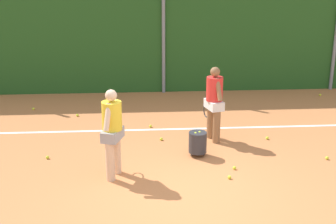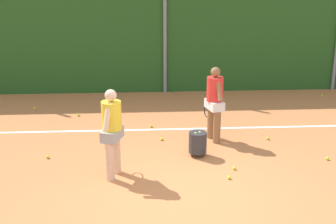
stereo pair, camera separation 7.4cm
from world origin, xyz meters
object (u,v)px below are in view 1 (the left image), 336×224
Objects in this scene: tennis_ball_7 at (151,126)px; tennis_ball_8 at (77,115)px; tennis_ball_9 at (33,109)px; tennis_ball_5 at (320,95)px; ball_hopper at (198,142)px; tennis_ball_1 at (216,99)px; tennis_ball_11 at (161,139)px; tennis_ball_12 at (267,138)px; tennis_ball_0 at (327,158)px; player_midcourt at (214,100)px; tennis_ball_6 at (47,157)px; player_foreground_near at (112,129)px; tennis_ball_2 at (234,168)px; tennis_ball_4 at (230,177)px.

tennis_ball_7 and tennis_ball_8 have the same top height.
tennis_ball_5 is at bearing 5.48° from tennis_ball_9.
tennis_ball_1 is at bearing 75.29° from ball_hopper.
tennis_ball_12 is at bearing -2.33° from tennis_ball_11.
ball_hopper reaches higher than tennis_ball_0.
tennis_ball_12 is (1.19, -0.06, -0.88)m from player_midcourt.
tennis_ball_0 is at bearing -4.22° from tennis_ball_6.
tennis_ball_1 is 1.00× the size of tennis_ball_11.
tennis_ball_6 is at bearing 87.47° from player_midcourt.
tennis_ball_11 is at bearing 158.91° from tennis_ball_0.
tennis_ball_12 is at bearing -45.50° from player_foreground_near.
tennis_ball_0 and tennis_ball_2 have the same top height.
tennis_ball_4 is 6.13m from tennis_ball_9.
tennis_ball_5 is 5.46m from tennis_ball_7.
tennis_ball_12 is at bearing 127.89° from tennis_ball_0.
tennis_ball_11 is at bearing 177.67° from tennis_ball_12.
player_foreground_near is 24.83× the size of tennis_ball_9.
tennis_ball_6 is 2.45m from tennis_ball_11.
tennis_ball_6 is 3.33m from tennis_ball_9.
tennis_ball_6 is 1.00× the size of tennis_ball_11.
tennis_ball_11 is at bearing -119.60° from tennis_ball_1.
tennis_ball_4 is at bearing -122.71° from tennis_ball_12.
tennis_ball_0 is 1.95m from tennis_ball_2.
tennis_ball_6 and tennis_ball_8 have the same top height.
tennis_ball_1 and tennis_ball_8 have the same top height.
ball_hopper is 1.95m from tennis_ball_7.
tennis_ball_2 is at bearing -11.62° from tennis_ball_6.
ball_hopper is at bearing -44.47° from tennis_ball_8.
ball_hopper is 3.00m from tennis_ball_6.
tennis_ball_7 is 2.70m from tennis_ball_12.
ball_hopper is 7.78× the size of tennis_ball_8.
player_foreground_near reaches higher than tennis_ball_6.
player_midcourt is at bearing 96.19° from tennis_ball_2.
tennis_ball_9 is (-0.91, 3.20, 0.00)m from tennis_ball_6.
tennis_ball_5 is at bearing -31.27° from player_foreground_near.
tennis_ball_5 is at bearing 33.48° from tennis_ball_11.
ball_hopper reaches higher than tennis_ball_4.
player_midcourt reaches higher than tennis_ball_8.
tennis_ball_11 is at bearing -36.40° from tennis_ball_9.
player_midcourt reaches higher than tennis_ball_0.
tennis_ball_2 is at bearing 170.66° from player_midcourt.
player_foreground_near is at bearing -176.78° from tennis_ball_2.
player_foreground_near reaches higher than tennis_ball_12.
tennis_ball_8 is 1.00× the size of tennis_ball_12.
tennis_ball_4 and tennis_ball_6 have the same top height.
tennis_ball_6 and tennis_ball_7 have the same top height.
tennis_ball_1 is 2.86m from tennis_ball_7.
ball_hopper is 7.78× the size of tennis_ball_9.
player_foreground_near reaches higher than tennis_ball_4.
tennis_ball_7 is at bearing -155.14° from tennis_ball_5.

